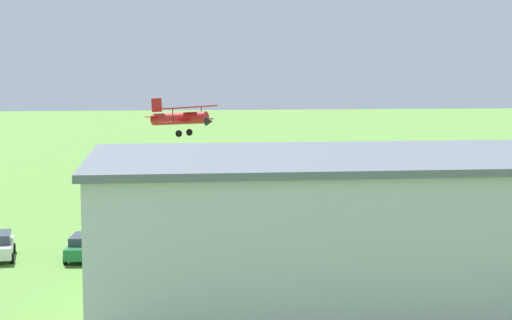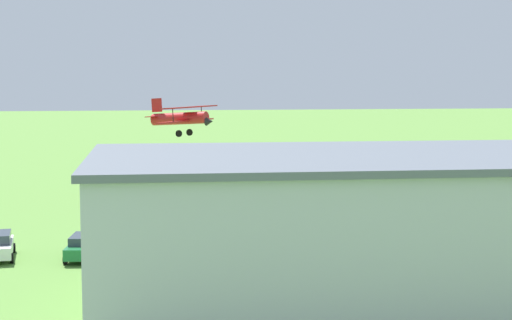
{
  "view_description": "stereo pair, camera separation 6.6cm",
  "coord_description": "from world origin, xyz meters",
  "px_view_note": "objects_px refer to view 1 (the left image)",
  "views": [
    {
      "loc": [
        13.54,
        79.55,
        11.6
      ],
      "look_at": [
        4.34,
        13.92,
        4.8
      ],
      "focal_mm": 57.71,
      "sensor_mm": 36.0,
      "label": 1
    },
    {
      "loc": [
        13.47,
        79.55,
        11.6
      ],
      "look_at": [
        4.34,
        13.92,
        4.8
      ],
      "focal_mm": 57.71,
      "sensor_mm": 36.0,
      "label": 2
    }
  ],
  "objects_px": {
    "biplane": "(182,117)",
    "car_green": "(85,246)",
    "person_crossing_taxiway": "(219,224)",
    "person_at_fence_line": "(193,231)",
    "hangar": "(480,224)"
  },
  "relations": [
    {
      "from": "biplane",
      "to": "car_green",
      "type": "height_order",
      "value": "biplane"
    },
    {
      "from": "biplane",
      "to": "person_at_fence_line",
      "type": "xyz_separation_m",
      "value": [
        0.34,
        20.48,
        -6.91
      ]
    },
    {
      "from": "biplane",
      "to": "person_crossing_taxiway",
      "type": "distance_m",
      "value": 19.48
    },
    {
      "from": "person_at_fence_line",
      "to": "car_green",
      "type": "bearing_deg",
      "value": 31.22
    },
    {
      "from": "car_green",
      "to": "person_crossing_taxiway",
      "type": "height_order",
      "value": "person_crossing_taxiway"
    },
    {
      "from": "hangar",
      "to": "biplane",
      "type": "distance_m",
      "value": 39.37
    },
    {
      "from": "person_crossing_taxiway",
      "to": "person_at_fence_line",
      "type": "relative_size",
      "value": 0.96
    },
    {
      "from": "biplane",
      "to": "person_crossing_taxiway",
      "type": "bearing_deg",
      "value": 95.48
    },
    {
      "from": "hangar",
      "to": "car_green",
      "type": "bearing_deg",
      "value": -29.12
    },
    {
      "from": "hangar",
      "to": "person_crossing_taxiway",
      "type": "relative_size",
      "value": 26.23
    },
    {
      "from": "hangar",
      "to": "person_at_fence_line",
      "type": "distance_m",
      "value": 21.7
    },
    {
      "from": "biplane",
      "to": "person_crossing_taxiway",
      "type": "xyz_separation_m",
      "value": [
        -1.74,
        18.12,
        -6.95
      ]
    },
    {
      "from": "person_crossing_taxiway",
      "to": "person_at_fence_line",
      "type": "xyz_separation_m",
      "value": [
        2.07,
        2.36,
        0.04
      ]
    },
    {
      "from": "biplane",
      "to": "person_at_fence_line",
      "type": "bearing_deg",
      "value": 89.06
    },
    {
      "from": "hangar",
      "to": "person_crossing_taxiway",
      "type": "distance_m",
      "value": 22.33
    }
  ]
}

